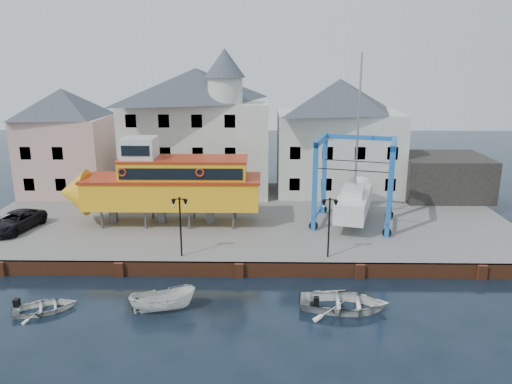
{
  "coord_description": "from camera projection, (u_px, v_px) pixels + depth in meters",
  "views": [
    {
      "loc": [
        1.64,
        -30.58,
        14.11
      ],
      "look_at": [
        1.0,
        7.0,
        4.0
      ],
      "focal_mm": 35.0,
      "sensor_mm": 36.0,
      "label": 1
    }
  ],
  "objects": [
    {
      "name": "motorboat_a",
      "position": [
        163.0,
        310.0,
        28.83
      ],
      "size": [
        4.04,
        2.34,
        1.47
      ],
      "primitive_type": "imported",
      "rotation": [
        0.0,
        0.0,
        1.83
      ],
      "color": "silver",
      "rests_on": "ground"
    },
    {
      "name": "travel_lift",
      "position": [
        355.0,
        195.0,
        40.9
      ],
      "size": [
        7.4,
        9.23,
        13.52
      ],
      "rotation": [
        0.0,
        0.0,
        -0.27
      ],
      "color": "blue",
      "rests_on": "hardstanding"
    },
    {
      "name": "shed_dark",
      "position": [
        442.0,
        176.0,
        48.54
      ],
      "size": [
        8.0,
        7.0,
        4.0
      ],
      "primitive_type": "cube",
      "color": "black",
      "rests_on": "hardstanding"
    },
    {
      "name": "tour_boat",
      "position": [
        160.0,
        184.0,
        40.13
      ],
      "size": [
        16.26,
        3.99,
        7.08
      ],
      "rotation": [
        0.0,
        0.0,
        0.0
      ],
      "color": "#59595E",
      "rests_on": "hardstanding"
    },
    {
      "name": "van",
      "position": [
        15.0,
        221.0,
        39.08
      ],
      "size": [
        3.51,
        5.67,
        1.46
      ],
      "primitive_type": "imported",
      "rotation": [
        0.0,
        0.0,
        -0.22
      ],
      "color": "black",
      "rests_on": "hardstanding"
    },
    {
      "name": "building_pink",
      "position": [
        66.0,
        141.0,
        49.29
      ],
      "size": [
        8.0,
        7.0,
        10.3
      ],
      "color": "tan",
      "rests_on": "hardstanding"
    },
    {
      "name": "lamp_post_right",
      "position": [
        329.0,
        212.0,
        33.19
      ],
      "size": [
        1.12,
        0.32,
        4.2
      ],
      "color": "black",
      "rests_on": "hardstanding"
    },
    {
      "name": "hardstanding",
      "position": [
        245.0,
        219.0,
        43.71
      ],
      "size": [
        44.0,
        22.0,
        1.0
      ],
      "primitive_type": "cube",
      "color": "#636059",
      "rests_on": "ground"
    },
    {
      "name": "building_white_main",
      "position": [
        199.0,
        129.0,
        49.15
      ],
      "size": [
        14.0,
        8.3,
        14.0
      ],
      "color": "beige",
      "rests_on": "hardstanding"
    },
    {
      "name": "motorboat_d",
      "position": [
        45.0,
        311.0,
        28.74
      ],
      "size": [
        4.19,
        3.66,
        0.72
      ],
      "primitive_type": "imported",
      "rotation": [
        0.0,
        0.0,
        1.97
      ],
      "color": "silver",
      "rests_on": "ground"
    },
    {
      "name": "quay_wall",
      "position": [
        239.0,
        269.0,
        33.19
      ],
      "size": [
        44.0,
        0.47,
        1.0
      ],
      "color": "brown",
      "rests_on": "ground"
    },
    {
      "name": "lamp_post_left",
      "position": [
        180.0,
        212.0,
        33.36
      ],
      "size": [
        1.12,
        0.32,
        4.2
      ],
      "color": "black",
      "rests_on": "hardstanding"
    },
    {
      "name": "building_white_right",
      "position": [
        338.0,
        136.0,
        49.7
      ],
      "size": [
        12.0,
        8.0,
        11.2
      ],
      "color": "beige",
      "rests_on": "hardstanding"
    },
    {
      "name": "motorboat_b",
      "position": [
        344.0,
        309.0,
        28.98
      ],
      "size": [
        5.49,
        4.17,
        1.07
      ],
      "primitive_type": "imported",
      "rotation": [
        0.0,
        0.0,
        1.47
      ],
      "color": "silver",
      "rests_on": "ground"
    },
    {
      "name": "ground",
      "position": [
        239.0,
        277.0,
        33.22
      ],
      "size": [
        140.0,
        140.0,
        0.0
      ],
      "primitive_type": "plane",
      "color": "black",
      "rests_on": "ground"
    }
  ]
}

